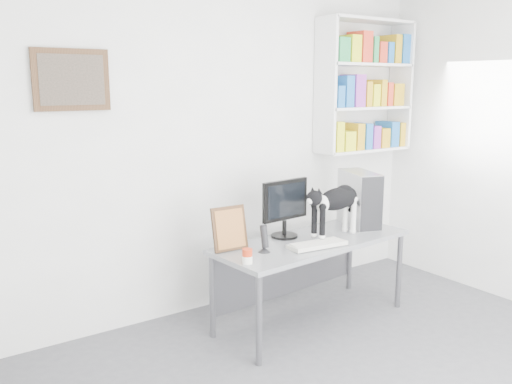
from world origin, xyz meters
TOP-DOWN VIEW (x-y plane):
  - room at (0.00, 0.00)m, footprint 4.01×4.01m
  - bookshelf at (1.40, 1.85)m, footprint 1.03×0.28m
  - wall_art at (-1.30, 1.97)m, footprint 0.52×0.04m
  - desk at (0.27, 1.25)m, footprint 1.68×0.77m
  - monitor at (0.13, 1.43)m, footprint 0.46×0.25m
  - keyboard at (0.17, 1.08)m, footprint 0.46×0.22m
  - pc_tower at (0.89, 1.37)m, footprint 0.35×0.51m
  - speaker at (-0.23, 1.20)m, footprint 0.11×0.11m
  - leaning_print at (-0.40, 1.39)m, footprint 0.27×0.12m
  - soup_can at (-0.47, 1.06)m, footprint 0.07×0.07m
  - cat at (0.47, 1.21)m, footprint 0.69×0.31m

SIDE VIEW (x-z plane):
  - desk at x=0.27m, z-range 0.00..0.68m
  - keyboard at x=0.17m, z-range 0.68..0.71m
  - soup_can at x=-0.47m, z-range 0.68..0.78m
  - speaker at x=-0.23m, z-range 0.68..0.89m
  - leaning_print at x=-0.40m, z-range 0.68..1.01m
  - cat at x=0.47m, z-range 0.68..1.09m
  - pc_tower at x=0.89m, z-range 0.68..1.14m
  - monitor at x=0.13m, z-range 0.68..1.15m
  - room at x=0.00m, z-range 0.00..2.70m
  - bookshelf at x=1.40m, z-range 1.23..2.47m
  - wall_art at x=-1.30m, z-range 1.69..2.11m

